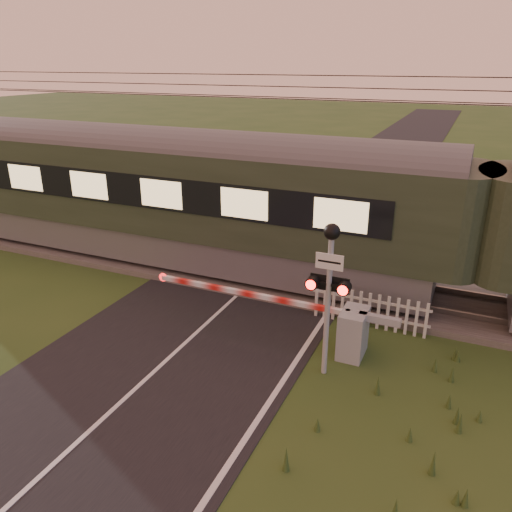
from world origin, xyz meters
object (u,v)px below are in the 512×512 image
at_px(train, 482,231).
at_px(crossing_signal, 329,274).
at_px(boom_gate, 342,328).
at_px(picket_fence, 369,310).

height_order(train, crossing_signal, train).
distance_m(train, crossing_signal, 5.17).
bearing_deg(boom_gate, train, 51.43).
relative_size(crossing_signal, picket_fence, 1.13).
distance_m(boom_gate, crossing_signal, 2.00).
height_order(crossing_signal, picket_fence, crossing_signal).
xyz_separation_m(train, picket_fence, (-2.35, -1.89, -1.88)).
bearing_deg(boom_gate, picket_fence, 77.43).
bearing_deg(crossing_signal, train, 57.05).
xyz_separation_m(boom_gate, crossing_signal, (-0.13, -0.97, 1.75)).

